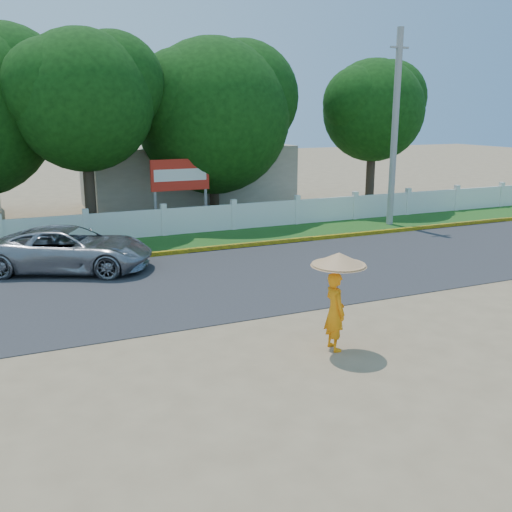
# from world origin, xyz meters

# --- Properties ---
(ground) EXTENTS (120.00, 120.00, 0.00)m
(ground) POSITION_xyz_m (0.00, 0.00, 0.00)
(ground) COLOR #9E8460
(ground) RESTS_ON ground
(road) EXTENTS (60.00, 7.00, 0.02)m
(road) POSITION_xyz_m (0.00, 4.50, 0.01)
(road) COLOR #38383A
(road) RESTS_ON ground
(grass_verge) EXTENTS (60.00, 3.50, 0.03)m
(grass_verge) POSITION_xyz_m (0.00, 9.75, 0.01)
(grass_verge) COLOR #2D601E
(grass_verge) RESTS_ON ground
(curb) EXTENTS (40.00, 0.18, 0.16)m
(curb) POSITION_xyz_m (0.00, 8.05, 0.08)
(curb) COLOR yellow
(curb) RESTS_ON ground
(fence) EXTENTS (40.00, 0.10, 1.10)m
(fence) POSITION_xyz_m (0.00, 11.20, 0.55)
(fence) COLOR silver
(fence) RESTS_ON ground
(building_near) EXTENTS (10.00, 6.00, 3.20)m
(building_near) POSITION_xyz_m (3.00, 18.00, 1.60)
(building_near) COLOR #B7AD99
(building_near) RESTS_ON ground
(utility_pole) EXTENTS (0.28, 0.28, 8.21)m
(utility_pole) POSITION_xyz_m (9.74, 9.53, 4.11)
(utility_pole) COLOR gray
(utility_pole) RESTS_ON ground
(vehicle) EXTENTS (5.51, 4.19, 1.39)m
(vehicle) POSITION_xyz_m (-3.99, 7.31, 0.70)
(vehicle) COLOR #94959B
(vehicle) RESTS_ON ground
(monk_with_parasol) EXTENTS (1.15, 1.15, 2.08)m
(monk_with_parasol) POSITION_xyz_m (0.39, -1.25, 1.36)
(monk_with_parasol) COLOR orange
(monk_with_parasol) RESTS_ON ground
(billboard) EXTENTS (2.50, 0.13, 2.95)m
(billboard) POSITION_xyz_m (1.05, 12.30, 2.14)
(billboard) COLOR gray
(billboard) RESTS_ON ground
(tree_row) EXTENTS (30.70, 8.53, 8.40)m
(tree_row) POSITION_xyz_m (-1.43, 14.33, 4.79)
(tree_row) COLOR #473828
(tree_row) RESTS_ON ground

